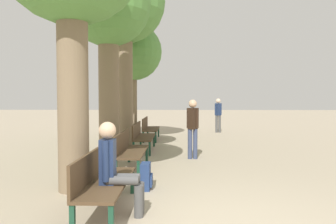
{
  "coord_description": "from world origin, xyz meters",
  "views": [
    {
      "loc": [
        -0.54,
        -3.96,
        1.63
      ],
      "look_at": [
        -0.8,
        5.76,
        1.21
      ],
      "focal_mm": 35.0,
      "sensor_mm": 36.0,
      "label": 1
    }
  ],
  "objects_px": {
    "bench_row_2": "(141,135)",
    "pedestrian_mid": "(218,113)",
    "tree_row_2": "(125,6)",
    "bench_row_1": "(129,148)",
    "tree_row_3": "(133,53)",
    "backpack": "(146,176)",
    "bench_row_0": "(101,177)",
    "tree_row_1": "(108,10)",
    "person_seated": "(116,166)",
    "pedestrian_near": "(193,125)",
    "bench_row_3": "(149,127)"
  },
  "relations": [
    {
      "from": "bench_row_1",
      "to": "tree_row_3",
      "type": "height_order",
      "value": "tree_row_3"
    },
    {
      "from": "bench_row_1",
      "to": "tree_row_3",
      "type": "bearing_deg",
      "value": 96.5
    },
    {
      "from": "bench_row_1",
      "to": "tree_row_2",
      "type": "height_order",
      "value": "tree_row_2"
    },
    {
      "from": "bench_row_2",
      "to": "tree_row_2",
      "type": "distance_m",
      "value": 4.6
    },
    {
      "from": "person_seated",
      "to": "backpack",
      "type": "height_order",
      "value": "person_seated"
    },
    {
      "from": "bench_row_2",
      "to": "pedestrian_mid",
      "type": "relative_size",
      "value": 1.19
    },
    {
      "from": "bench_row_2",
      "to": "pedestrian_near",
      "type": "xyz_separation_m",
      "value": [
        1.51,
        -1.29,
        0.41
      ]
    },
    {
      "from": "bench_row_0",
      "to": "person_seated",
      "type": "relative_size",
      "value": 1.46
    },
    {
      "from": "bench_row_1",
      "to": "tree_row_3",
      "type": "xyz_separation_m",
      "value": [
        -0.72,
        6.34,
        3.01
      ]
    },
    {
      "from": "bench_row_2",
      "to": "tree_row_3",
      "type": "relative_size",
      "value": 0.4
    },
    {
      "from": "tree_row_1",
      "to": "backpack",
      "type": "height_order",
      "value": "tree_row_1"
    },
    {
      "from": "bench_row_0",
      "to": "bench_row_3",
      "type": "bearing_deg",
      "value": 90.0
    },
    {
      "from": "tree_row_3",
      "to": "pedestrian_mid",
      "type": "xyz_separation_m",
      "value": [
        3.76,
        1.76,
        -2.59
      ]
    },
    {
      "from": "tree_row_1",
      "to": "tree_row_2",
      "type": "height_order",
      "value": "tree_row_2"
    },
    {
      "from": "bench_row_0",
      "to": "backpack",
      "type": "height_order",
      "value": "bench_row_0"
    },
    {
      "from": "backpack",
      "to": "tree_row_1",
      "type": "bearing_deg",
      "value": 113.39
    },
    {
      "from": "tree_row_1",
      "to": "pedestrian_near",
      "type": "bearing_deg",
      "value": 0.78
    },
    {
      "from": "tree_row_3",
      "to": "bench_row_1",
      "type": "bearing_deg",
      "value": -83.5
    },
    {
      "from": "bench_row_2",
      "to": "tree_row_1",
      "type": "bearing_deg",
      "value": -118.74
    },
    {
      "from": "tree_row_3",
      "to": "person_seated",
      "type": "bearing_deg",
      "value": -83.98
    },
    {
      "from": "bench_row_1",
      "to": "bench_row_3",
      "type": "relative_size",
      "value": 1.0
    },
    {
      "from": "person_seated",
      "to": "bench_row_0",
      "type": "bearing_deg",
      "value": 151.7
    },
    {
      "from": "bench_row_2",
      "to": "pedestrian_mid",
      "type": "bearing_deg",
      "value": 60.67
    },
    {
      "from": "bench_row_2",
      "to": "pedestrian_near",
      "type": "distance_m",
      "value": 2.03
    },
    {
      "from": "tree_row_1",
      "to": "tree_row_2",
      "type": "distance_m",
      "value": 2.89
    },
    {
      "from": "tree_row_1",
      "to": "tree_row_2",
      "type": "bearing_deg",
      "value": 90.0
    },
    {
      "from": "bench_row_0",
      "to": "bench_row_1",
      "type": "bearing_deg",
      "value": 90.0
    },
    {
      "from": "bench_row_1",
      "to": "backpack",
      "type": "xyz_separation_m",
      "value": [
        0.53,
        -1.53,
        -0.27
      ]
    },
    {
      "from": "person_seated",
      "to": "backpack",
      "type": "bearing_deg",
      "value": 77.42
    },
    {
      "from": "bench_row_1",
      "to": "backpack",
      "type": "bearing_deg",
      "value": -70.77
    },
    {
      "from": "bench_row_0",
      "to": "tree_row_1",
      "type": "bearing_deg",
      "value": 100.07
    },
    {
      "from": "bench_row_0",
      "to": "tree_row_2",
      "type": "bearing_deg",
      "value": 96.05
    },
    {
      "from": "tree_row_3",
      "to": "backpack",
      "type": "height_order",
      "value": "tree_row_3"
    },
    {
      "from": "bench_row_0",
      "to": "bench_row_3",
      "type": "distance_m",
      "value": 8.09
    },
    {
      "from": "bench_row_1",
      "to": "bench_row_3",
      "type": "xyz_separation_m",
      "value": [
        0.0,
        5.39,
        0.0
      ]
    },
    {
      "from": "pedestrian_near",
      "to": "backpack",
      "type": "bearing_deg",
      "value": -108.39
    },
    {
      "from": "bench_row_1",
      "to": "tree_row_2",
      "type": "bearing_deg",
      "value": 99.93
    },
    {
      "from": "tree_row_2",
      "to": "backpack",
      "type": "xyz_separation_m",
      "value": [
        1.26,
        -5.66,
        -4.57
      ]
    },
    {
      "from": "bench_row_0",
      "to": "pedestrian_mid",
      "type": "distance_m",
      "value": 11.22
    },
    {
      "from": "bench_row_1",
      "to": "pedestrian_mid",
      "type": "distance_m",
      "value": 8.66
    },
    {
      "from": "tree_row_1",
      "to": "person_seated",
      "type": "xyz_separation_m",
      "value": [
        0.97,
        -4.2,
        -3.24
      ]
    },
    {
      "from": "pedestrian_near",
      "to": "tree_row_2",
      "type": "bearing_deg",
      "value": 129.33
    },
    {
      "from": "person_seated",
      "to": "pedestrian_near",
      "type": "height_order",
      "value": "pedestrian_near"
    },
    {
      "from": "bench_row_0",
      "to": "tree_row_1",
      "type": "relative_size",
      "value": 0.36
    },
    {
      "from": "bench_row_2",
      "to": "pedestrian_mid",
      "type": "distance_m",
      "value": 6.21
    },
    {
      "from": "bench_row_1",
      "to": "backpack",
      "type": "relative_size",
      "value": 4.06
    },
    {
      "from": "tree_row_1",
      "to": "pedestrian_mid",
      "type": "bearing_deg",
      "value": 60.79
    },
    {
      "from": "bench_row_1",
      "to": "person_seated",
      "type": "relative_size",
      "value": 1.46
    },
    {
      "from": "tree_row_2",
      "to": "bench_row_1",
      "type": "bearing_deg",
      "value": -80.07
    },
    {
      "from": "tree_row_2",
      "to": "pedestrian_mid",
      "type": "relative_size",
      "value": 3.98
    }
  ]
}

